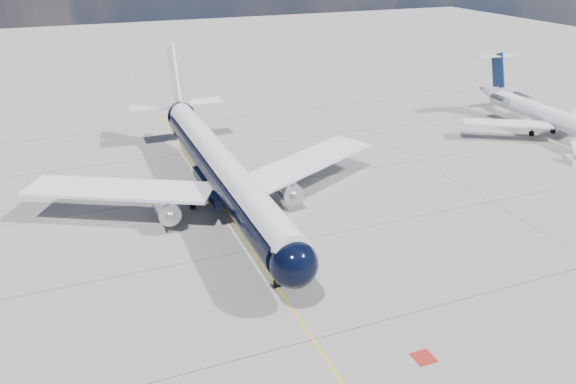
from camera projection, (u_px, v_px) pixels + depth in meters
name	position (u px, v px, depth m)	size (l,w,h in m)	color
ground	(202.00, 179.00, 73.29)	(320.00, 320.00, 0.00)	gray
taxiway_centerline	(212.00, 193.00, 69.07)	(0.16, 160.00, 0.01)	yellow
red_marking	(424.00, 358.00, 41.82)	(1.60, 1.60, 0.01)	maroon
main_airliner	(218.00, 166.00, 64.66)	(43.07, 52.27, 15.13)	black
regional_jet	(541.00, 112.00, 89.37)	(28.03, 32.21, 10.91)	white
boarding_stair	(575.00, 159.00, 78.24)	(2.88, 3.23, 2.97)	white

